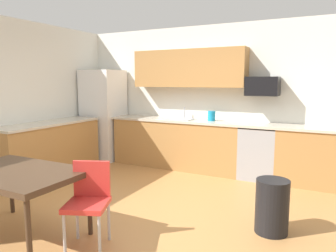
# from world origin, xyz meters

# --- Properties ---
(ground_plane) EXTENTS (12.00, 12.00, 0.00)m
(ground_plane) POSITION_xyz_m (0.00, 0.00, 0.00)
(ground_plane) COLOR #B77F47
(wall_back) EXTENTS (5.80, 0.10, 2.70)m
(wall_back) POSITION_xyz_m (0.00, 2.65, 1.35)
(wall_back) COLOR silver
(wall_back) RESTS_ON ground
(cabinet_run_back) EXTENTS (2.54, 0.60, 0.90)m
(cabinet_run_back) POSITION_xyz_m (-0.48, 2.30, 0.45)
(cabinet_run_back) COLOR #AD7A42
(cabinet_run_back) RESTS_ON ground
(cabinet_run_back_right) EXTENTS (1.01, 0.60, 0.90)m
(cabinet_run_back_right) POSITION_xyz_m (1.89, 2.30, 0.45)
(cabinet_run_back_right) COLOR #AD7A42
(cabinet_run_back_right) RESTS_ON ground
(cabinet_run_left) EXTENTS (0.60, 2.00, 0.90)m
(cabinet_run_left) POSITION_xyz_m (-2.30, 0.80, 0.45)
(cabinet_run_left) COLOR #AD7A42
(cabinet_run_left) RESTS_ON ground
(countertop_back) EXTENTS (4.80, 0.64, 0.04)m
(countertop_back) POSITION_xyz_m (0.00, 2.30, 0.92)
(countertop_back) COLOR beige
(countertop_back) RESTS_ON cabinet_run_back
(countertop_left) EXTENTS (0.64, 2.00, 0.04)m
(countertop_left) POSITION_xyz_m (-2.30, 0.80, 0.92)
(countertop_left) COLOR beige
(countertop_left) RESTS_ON cabinet_run_left
(upper_cabinets_back) EXTENTS (2.20, 0.34, 0.70)m
(upper_cabinets_back) POSITION_xyz_m (-0.30, 2.43, 1.90)
(upper_cabinets_back) COLOR #AD7A42
(refrigerator) EXTENTS (0.76, 0.70, 1.89)m
(refrigerator) POSITION_xyz_m (-2.18, 2.22, 0.94)
(refrigerator) COLOR white
(refrigerator) RESTS_ON ground
(oven_range) EXTENTS (0.60, 0.60, 0.91)m
(oven_range) POSITION_xyz_m (1.09, 2.30, 0.46)
(oven_range) COLOR #999BA0
(oven_range) RESTS_ON ground
(microwave) EXTENTS (0.54, 0.36, 0.32)m
(microwave) POSITION_xyz_m (1.09, 2.40, 1.58)
(microwave) COLOR black
(sink_basin) EXTENTS (0.48, 0.40, 0.14)m
(sink_basin) POSITION_xyz_m (-0.40, 2.30, 0.88)
(sink_basin) COLOR #A5A8AD
(sink_basin) RESTS_ON countertop_back
(sink_faucet) EXTENTS (0.02, 0.02, 0.24)m
(sink_faucet) POSITION_xyz_m (-0.40, 2.48, 1.04)
(sink_faucet) COLOR #B2B5BA
(sink_faucet) RESTS_ON countertop_back
(dining_table) EXTENTS (1.40, 0.90, 0.74)m
(dining_table) POSITION_xyz_m (-0.75, -1.02, 0.67)
(dining_table) COLOR #422D1E
(dining_table) RESTS_ON ground
(chair_near_table) EXTENTS (0.52, 0.52, 0.85)m
(chair_near_table) POSITION_xyz_m (0.03, -0.80, 0.50)
(chair_near_table) COLOR red
(chair_near_table) RESTS_ON ground
(trash_bin) EXTENTS (0.36, 0.36, 0.60)m
(trash_bin) POSITION_xyz_m (1.64, 0.32, 0.30)
(trash_bin) COLOR black
(trash_bin) RESTS_ON ground
(kettle) EXTENTS (0.14, 0.14, 0.20)m
(kettle) POSITION_xyz_m (0.20, 2.35, 1.02)
(kettle) COLOR #198CBF
(kettle) RESTS_ON countertop_back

